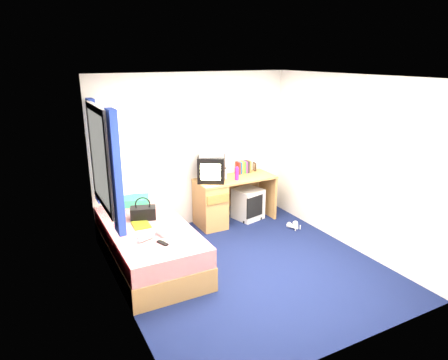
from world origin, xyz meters
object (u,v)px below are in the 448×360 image
crt_tv (212,169)px  aerosol_can (225,174)px  pink_water_bottle (237,174)px  white_heels (295,227)px  towel (171,229)px  colour_swatch_fan (167,240)px  picture_frame (255,167)px  storage_cube (248,204)px  handbag (143,212)px  magazine (141,225)px  water_bottle (146,238)px  pillow (132,201)px  desk (220,200)px  bed (149,245)px  remote_control (163,243)px  vcr (211,154)px

crt_tv → aerosol_can: 0.27m
pink_water_bottle → white_heels: size_ratio=0.82×
towel → colour_swatch_fan: bearing=-122.7°
towel → colour_swatch_fan: towel is taller
colour_swatch_fan → picture_frame: bearing=34.4°
colour_swatch_fan → storage_cube: bearing=33.5°
handbag → magazine: (-0.09, -0.20, -0.08)m
storage_cube → water_bottle: size_ratio=2.57×
pillow → magazine: 0.81m
colour_swatch_fan → pillow: bearing=91.9°
pink_water_bottle → handbag: size_ratio=0.53×
desk → aerosol_can: (0.11, 0.01, 0.43)m
white_heels → pillow: bearing=159.7°
desk → towel: 1.64m
bed → aerosol_can: 1.79m
handbag → water_bottle: bearing=-87.1°
water_bottle → colour_swatch_fan: (0.23, -0.11, -0.03)m
bed → crt_tv: size_ratio=3.70×
picture_frame → towel: size_ratio=0.48×
handbag → towel: (0.17, -0.59, -0.04)m
pillow → white_heels: bearing=-20.3°
pink_water_bottle → aerosol_can: size_ratio=1.19×
remote_control → white_heels: remote_control is taller
bed → handbag: size_ratio=5.40×
desk → remote_control: size_ratio=8.13×
magazine → white_heels: bearing=-1.4°
picture_frame → magazine: size_ratio=0.50×
picture_frame → pink_water_bottle: (-0.54, -0.33, 0.03)m
pink_water_bottle → pillow: bearing=171.0°
picture_frame → handbag: picture_frame is taller
crt_tv → remote_control: size_ratio=3.38×
pillow → aerosol_can: size_ratio=2.94×
storage_cube → picture_frame: (0.24, 0.21, 0.56)m
desk → magazine: 1.64m
storage_cube → picture_frame: size_ratio=3.67×
bed → crt_tv: (1.27, 0.74, 0.68)m
bed → remote_control: (-0.00, -0.58, 0.28)m
vcr → picture_frame: vcr is taller
bed → picture_frame: size_ratio=14.29×
vcr → water_bottle: vcr is taller
bed → water_bottle: 0.52m
pink_water_bottle → crt_tv: bearing=160.4°
vcr → handbag: vcr is taller
storage_cube → vcr: bearing=165.1°
aerosol_can → vcr: bearing=-178.2°
vcr → remote_control: 1.95m
handbag → towel: bearing=-56.8°
handbag → aerosol_can: bearing=35.8°
remote_control → colour_swatch_fan: bearing=21.3°
pink_water_bottle → handbag: pink_water_bottle is taller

